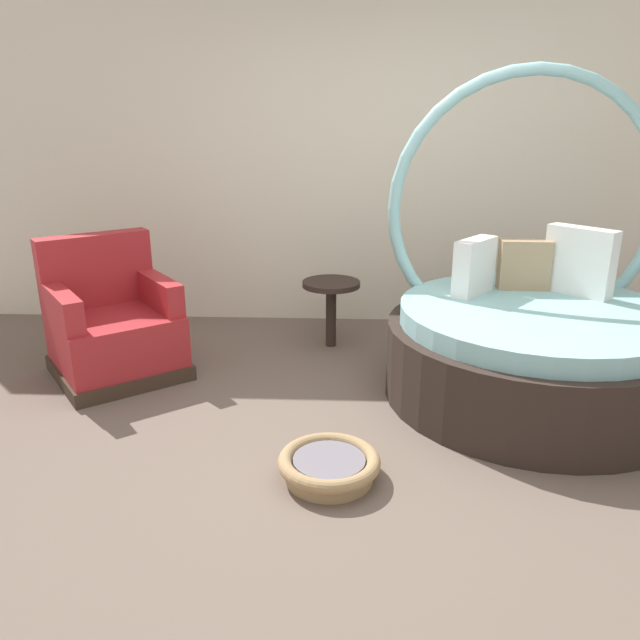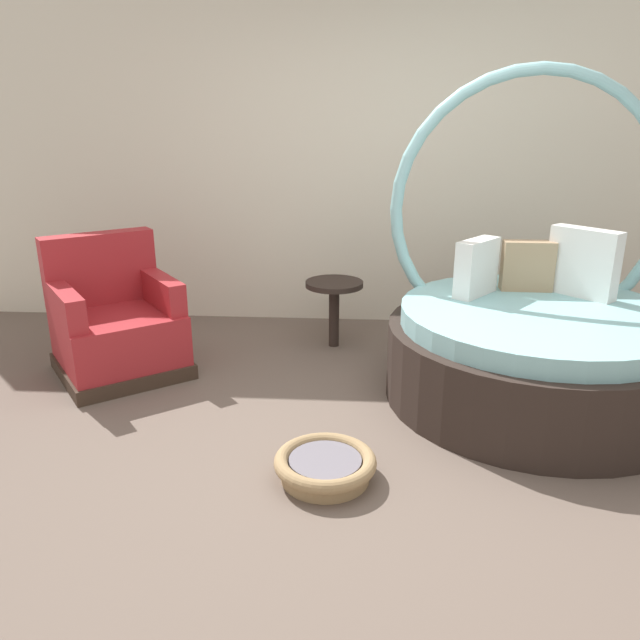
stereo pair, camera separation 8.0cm
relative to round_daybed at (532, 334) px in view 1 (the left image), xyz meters
The scene contains 6 objects.
ground_plane 1.35m from the round_daybed, 142.46° to the right, with size 8.00×8.00×0.02m, color #66564C.
back_wall 2.08m from the round_daybed, 123.84° to the left, with size 8.00×0.12×2.78m, color silver.
round_daybed is the anchor object (origin of this frame).
red_armchair 2.79m from the round_daybed, behind, with size 1.12×1.12×0.94m.
pet_basket 1.67m from the round_daybed, 139.82° to the right, with size 0.51×0.51×0.13m.
side_table 1.52m from the round_daybed, 148.49° to the left, with size 0.44×0.44×0.52m.
Camera 1 is at (-0.16, -2.89, 1.71)m, focal length 34.11 mm.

